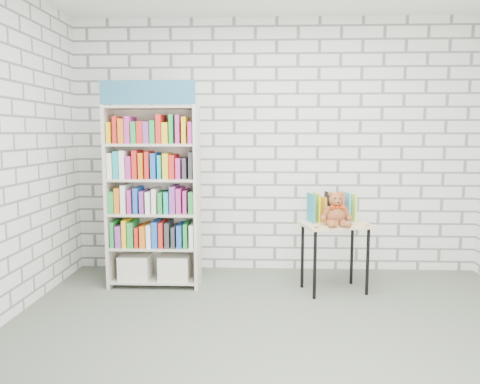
{
  "coord_description": "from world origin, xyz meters",
  "views": [
    {
      "loc": [
        -0.19,
        -3.25,
        1.54
      ],
      "look_at": [
        -0.36,
        0.95,
        1.02
      ],
      "focal_mm": 35.0,
      "sensor_mm": 36.0,
      "label": 1
    }
  ],
  "objects": [
    {
      "name": "display_table",
      "position": [
        0.56,
        1.24,
        0.58
      ],
      "size": [
        0.72,
        0.58,
        0.68
      ],
      "color": "#D5B380",
      "rests_on": "ground"
    },
    {
      "name": "ground",
      "position": [
        0.0,
        0.0,
        0.0
      ],
      "size": [
        4.5,
        4.5,
        0.0
      ],
      "primitive_type": "plane",
      "color": "#50574A",
      "rests_on": "ground"
    },
    {
      "name": "teddy_bear",
      "position": [
        0.55,
        1.13,
        0.81
      ],
      "size": [
        0.3,
        0.28,
        0.32
      ],
      "color": "maroon",
      "rests_on": "display_table"
    },
    {
      "name": "bookshelf",
      "position": [
        -1.24,
        1.36,
        0.93
      ],
      "size": [
        0.91,
        0.35,
        2.04
      ],
      "color": "beige",
      "rests_on": "ground"
    },
    {
      "name": "room_shell",
      "position": [
        0.0,
        0.0,
        1.78
      ],
      "size": [
        4.52,
        4.02,
        2.81
      ],
      "color": "silver",
      "rests_on": "ground"
    },
    {
      "name": "table_books",
      "position": [
        0.53,
        1.33,
        0.81
      ],
      "size": [
        0.48,
        0.3,
        0.26
      ],
      "color": "teal",
      "rests_on": "display_table"
    }
  ]
}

